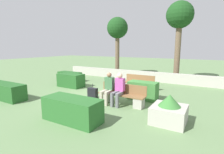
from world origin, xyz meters
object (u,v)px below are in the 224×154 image
object	(u,v)px
planter_corner_left	(169,111)
suitcase	(93,94)
bench_front	(122,97)
bench_left_side	(139,85)
person_seated_woman	(119,88)
tree_center_left	(180,18)
person_seated_man	(108,87)
tree_leftmost	(117,30)

from	to	relation	value
planter_corner_left	suitcase	world-z (taller)	planter_corner_left
planter_corner_left	bench_front	bearing A→B (deg)	157.98
bench_left_side	person_seated_woman	world-z (taller)	person_seated_woman
bench_left_side	suitcase	xyz separation A→B (m)	(-1.26, -2.61, -0.06)
bench_left_side	person_seated_woman	size ratio (longest dim) A/B	1.24
bench_left_side	tree_center_left	size ratio (longest dim) A/B	0.31
person_seated_woman	suitcase	size ratio (longest dim) A/B	1.86
person_seated_man	person_seated_woman	xyz separation A→B (m)	(0.52, 0.00, 0.02)
suitcase	bench_left_side	bearing A→B (deg)	64.23
suitcase	tree_center_left	bearing A→B (deg)	69.96
suitcase	person_seated_man	bearing A→B (deg)	-8.71
person_seated_man	person_seated_woman	bearing A→B (deg)	0.42
suitcase	tree_leftmost	distance (m)	8.10
suitcase	tree_center_left	distance (m)	8.34
person_seated_woman	suitcase	xyz separation A→B (m)	(-1.44, 0.14, -0.49)
person_seated_man	tree_leftmost	distance (m)	8.36
person_seated_man	bench_left_side	bearing A→B (deg)	83.07
bench_front	planter_corner_left	distance (m)	2.31
planter_corner_left	tree_leftmost	world-z (taller)	tree_leftmost
tree_center_left	person_seated_man	bearing A→B (deg)	-102.66
person_seated_woman	planter_corner_left	distance (m)	2.36
planter_corner_left	tree_center_left	bearing A→B (deg)	98.62
bench_left_side	suitcase	bearing A→B (deg)	-122.18
bench_front	person_seated_woman	distance (m)	0.44
bench_left_side	person_seated_woman	bearing A→B (deg)	-92.61
person_seated_man	tree_leftmost	world-z (taller)	tree_leftmost
bench_front	bench_left_side	distance (m)	2.62
bench_front	person_seated_man	size ratio (longest dim) A/B	1.54
bench_front	person_seated_man	world-z (taller)	person_seated_man
bench_front	tree_leftmost	bearing A→B (deg)	119.75
person_seated_woman	planter_corner_left	size ratio (longest dim) A/B	1.29
tree_leftmost	tree_center_left	bearing A→B (deg)	-0.56
tree_leftmost	tree_center_left	xyz separation A→B (m)	(4.90, -0.05, 0.54)
suitcase	bench_front	bearing A→B (deg)	0.07
person_seated_man	tree_center_left	distance (m)	8.01
suitcase	tree_leftmost	size ratio (longest dim) A/B	0.15
planter_corner_left	suitcase	distance (m)	3.76
bench_front	tree_leftmost	size ratio (longest dim) A/B	0.42
suitcase	person_seated_woman	bearing A→B (deg)	-5.46
bench_front	bench_left_side	bearing A→B (deg)	95.67
bench_front	person_seated_woman	bearing A→B (deg)	-118.72
person_seated_woman	planter_corner_left	world-z (taller)	person_seated_woman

